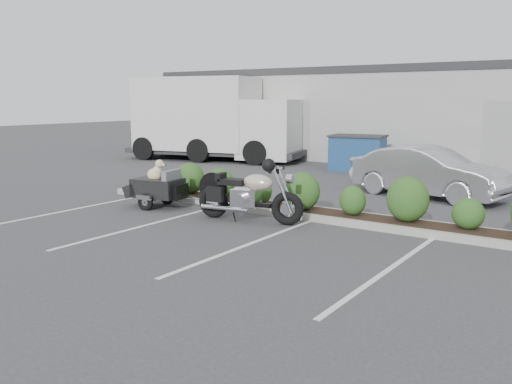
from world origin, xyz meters
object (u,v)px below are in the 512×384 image
Objects in this scene: sedan at (428,172)px; motorcycle at (248,195)px; dumpster at (358,153)px; pet_trailer at (157,187)px; delivery_truck at (215,121)px.

motorcycle is at bearing 167.25° from sedan.
dumpster is (-1.59, 9.37, 0.09)m from motorcycle.
motorcycle is 0.60× the size of sedan.
pet_trailer is 0.49× the size of sedan.
sedan is at bearing 35.87° from pet_trailer.
motorcycle is at bearing -61.08° from delivery_truck.
delivery_truck is at bearing 80.68° from sedan.
delivery_truck is at bearing 171.85° from dumpster.
sedan is 11.43m from delivery_truck.
dumpster is at bearing 90.05° from motorcycle.
delivery_truck is (-6.74, -0.15, 1.05)m from dumpster.
sedan is at bearing -56.13° from dumpster.
sedan is 5.71m from dumpster.
delivery_truck reaches higher than motorcycle.
sedan is at bearing -33.75° from delivery_truck.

